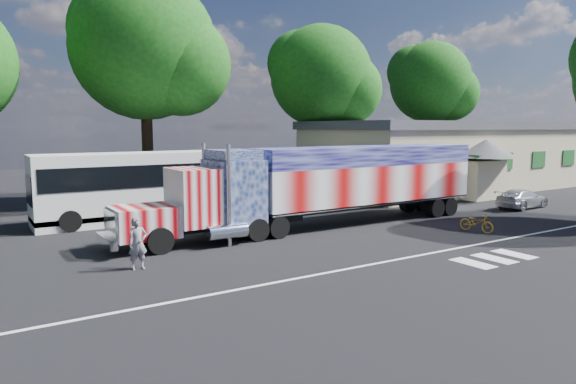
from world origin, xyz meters
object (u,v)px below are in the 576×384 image
parked_car (522,199)px  tree_ne_a (323,77)px  coach_bus (157,184)px  bicycle (476,223)px  woman (138,243)px  tree_n_mid (147,48)px  tree_far_ne (432,83)px  semi_truck (329,183)px

parked_car → tree_ne_a: 16.36m
coach_bus → bicycle: size_ratio=7.32×
coach_bus → woman: 9.89m
parked_car → tree_ne_a: tree_ne_a is taller
woman → tree_n_mid: bearing=68.8°
tree_n_mid → tree_far_ne: (29.46, 3.52, -0.53)m
semi_truck → bicycle: 7.04m
bicycle → tree_far_ne: tree_far_ne is taller
semi_truck → tree_far_ne: bearing=33.2°
parked_car → bicycle: bearing=106.4°
woman → bicycle: 15.09m
bicycle → tree_n_mid: tree_n_mid is taller
coach_bus → tree_far_ne: (31.13, 9.72, 7.31)m
woman → tree_far_ne: (34.81, 18.85, 8.23)m
semi_truck → tree_n_mid: tree_n_mid is taller
parked_car → tree_far_ne: 23.02m
woman → bicycle: bearing=-10.0°
semi_truck → tree_ne_a: (8.23, 11.79, 6.36)m
tree_n_mid → tree_ne_a: bearing=-3.9°
tree_ne_a → parked_car: bearing=-70.2°
semi_truck → parked_car: semi_truck is taller
tree_ne_a → tree_n_mid: size_ratio=0.87×
woman → parked_car: bearing=0.5°
tree_n_mid → tree_far_ne: bearing=6.8°
parked_car → tree_n_mid: bearing=46.8°
bicycle → tree_ne_a: bearing=69.3°
semi_truck → bicycle: semi_truck is taller
semi_truck → tree_ne_a: 15.73m
tree_ne_a → tree_far_ne: bearing=14.9°
coach_bus → tree_far_ne: 33.42m
coach_bus → tree_far_ne: size_ratio=0.91×
parked_car → bicycle: 8.75m
parked_car → tree_ne_a: size_ratio=0.32×
tree_n_mid → tree_far_ne: tree_n_mid is taller
woman → semi_truck: bearing=12.9°
tree_ne_a → semi_truck: bearing=-124.9°
semi_truck → coach_bus: 9.08m
coach_bus → tree_n_mid: 10.13m
tree_ne_a → tree_far_ne: size_ratio=0.94×
woman → tree_ne_a: 24.49m
woman → tree_ne_a: size_ratio=0.14×
semi_truck → tree_far_ne: (24.79, 16.20, 7.01)m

